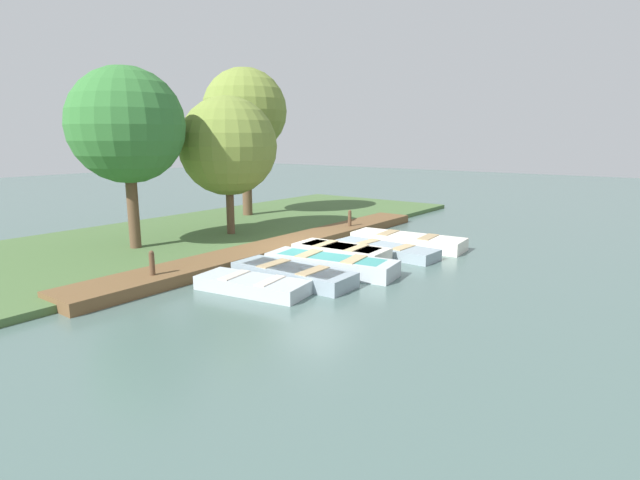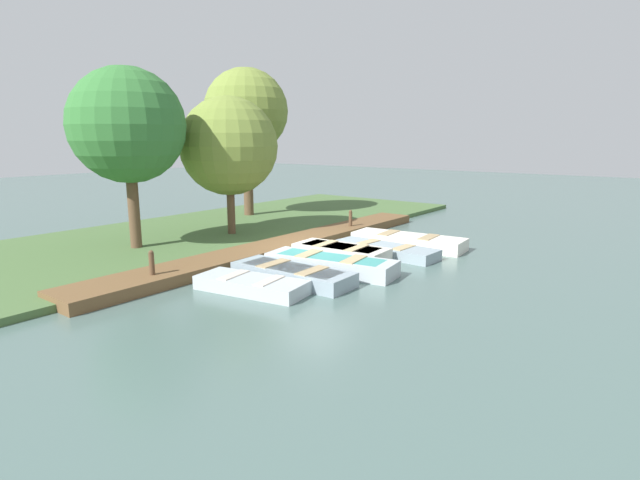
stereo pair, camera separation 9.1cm
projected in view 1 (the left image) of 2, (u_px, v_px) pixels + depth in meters
ground_plane at (313, 255)px, 14.97m from camera, size 80.00×80.00×0.00m
shore_bank at (203, 233)px, 17.91m from camera, size 8.00×24.00×0.17m
dock_walkway at (284, 245)px, 15.62m from camera, size 1.33×14.17×0.29m
rowboat_0 at (252, 285)px, 11.38m from camera, size 2.75×1.41×0.34m
rowboat_1 at (293, 274)px, 12.21m from camera, size 3.21×1.16×0.38m
rowboat_2 at (331, 264)px, 13.04m from camera, size 3.60×1.54×0.44m
rowboat_3 at (341, 253)px, 14.33m from camera, size 2.81×1.27×0.44m
rowboat_4 at (385, 250)px, 14.95m from camera, size 3.27×1.12×0.34m
rowboat_5 at (408, 241)px, 16.02m from camera, size 3.67×1.42×0.42m
mooring_post_near at (152, 269)px, 11.70m from camera, size 0.13×0.13×0.88m
mooring_post_far at (350, 222)px, 18.20m from camera, size 0.13×0.13×0.88m
park_tree_far_left at (127, 126)px, 14.49m from camera, size 3.36×3.36×5.49m
park_tree_left at (228, 146)px, 16.85m from camera, size 3.32×3.32×4.84m
park_tree_center at (245, 112)px, 20.80m from camera, size 3.51×3.51×6.31m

